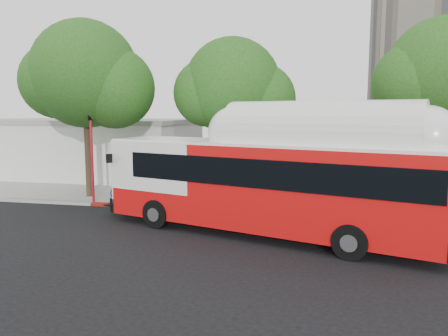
# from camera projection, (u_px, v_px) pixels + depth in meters

# --- Properties ---
(ground) EXTENTS (120.00, 120.00, 0.00)m
(ground) POSITION_uv_depth(u_px,v_px,m) (228.00, 235.00, 17.21)
(ground) COLOR black
(ground) RESTS_ON ground
(sidewalk) EXTENTS (60.00, 5.00, 0.15)m
(sidewalk) POSITION_uv_depth(u_px,v_px,m) (252.00, 200.00, 23.51)
(sidewalk) COLOR gray
(sidewalk) RESTS_ON ground
(curb_strip) EXTENTS (60.00, 0.30, 0.15)m
(curb_strip) POSITION_uv_depth(u_px,v_px,m) (244.00, 211.00, 20.99)
(curb_strip) COLOR gray
(curb_strip) RESTS_ON ground
(red_curb_segment) EXTENTS (10.00, 0.32, 0.16)m
(red_curb_segment) POSITION_uv_depth(u_px,v_px,m) (184.00, 208.00, 21.60)
(red_curb_segment) COLOR maroon
(red_curb_segment) RESTS_ON ground
(street_tree_left) EXTENTS (6.67, 5.80, 9.74)m
(street_tree_left) POSITION_uv_depth(u_px,v_px,m) (94.00, 78.00, 23.50)
(street_tree_left) COLOR #2D2116
(street_tree_left) RESTS_ON ground
(street_tree_mid) EXTENTS (5.75, 5.00, 8.62)m
(street_tree_mid) POSITION_uv_depth(u_px,v_px,m) (240.00, 90.00, 22.46)
(street_tree_mid) COLOR #2D2116
(street_tree_mid) RESTS_ON ground
(low_commercial_bldg) EXTENTS (16.20, 10.20, 4.25)m
(low_commercial_bldg) POSITION_uv_depth(u_px,v_px,m) (85.00, 147.00, 33.38)
(low_commercial_bldg) COLOR silver
(low_commercial_bldg) RESTS_ON ground
(transit_bus) EXTENTS (14.24, 6.72, 4.19)m
(transit_bus) POSITION_uv_depth(u_px,v_px,m) (266.00, 186.00, 16.98)
(transit_bus) COLOR red
(transit_bus) RESTS_ON ground
(signal_pole) EXTENTS (0.13, 0.44, 4.65)m
(signal_pole) POSITION_uv_depth(u_px,v_px,m) (92.00, 159.00, 22.55)
(signal_pole) COLOR #B51321
(signal_pole) RESTS_ON ground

